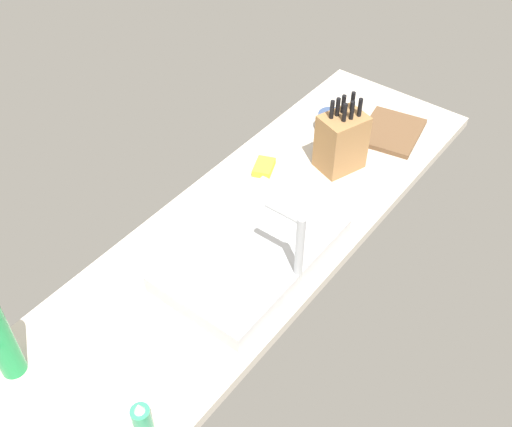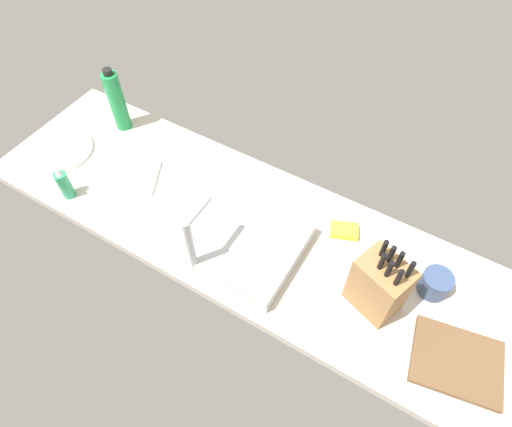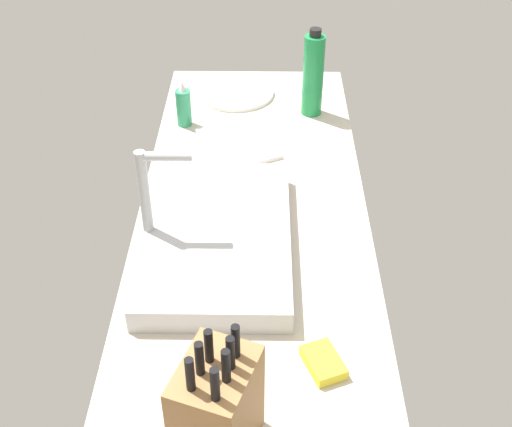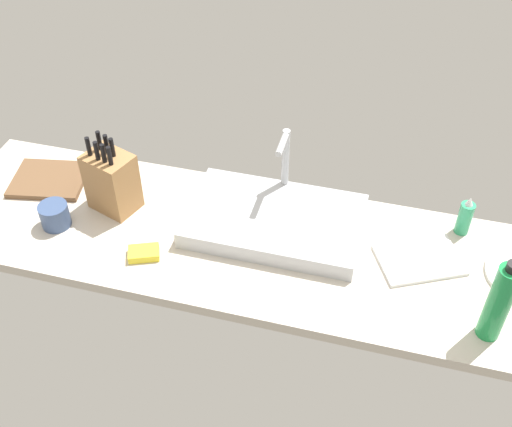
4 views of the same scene
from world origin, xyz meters
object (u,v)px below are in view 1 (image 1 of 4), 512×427
(cutting_board, at_px, (391,132))
(water_bottle, at_px, (0,339))
(soap_bottle, at_px, (143,422))
(sink_basin, at_px, (252,254))
(knife_block, at_px, (341,141))
(faucet, at_px, (296,247))
(coffee_mug, at_px, (330,123))
(dish_towel, at_px, (132,361))
(dish_sponge, at_px, (264,167))

(cutting_board, relative_size, water_bottle, 0.90)
(cutting_board, height_order, soap_bottle, soap_bottle)
(sink_basin, height_order, knife_block, knife_block)
(faucet, distance_m, soap_bottle, 0.57)
(faucet, distance_m, coffee_mug, 0.73)
(knife_block, bearing_deg, faucet, 38.05)
(sink_basin, distance_m, water_bottle, 0.69)
(knife_block, distance_m, dish_towel, 0.97)
(coffee_mug, height_order, dish_sponge, coffee_mug)
(sink_basin, relative_size, soap_bottle, 3.87)
(coffee_mug, bearing_deg, water_bottle, -3.74)
(water_bottle, bearing_deg, faucet, 148.74)
(sink_basin, bearing_deg, coffee_mug, -166.24)
(faucet, distance_m, water_bottle, 0.75)
(water_bottle, relative_size, coffee_mug, 2.95)
(knife_block, distance_m, dish_sponge, 0.27)
(sink_basin, xyz_separation_m, faucet, (-0.00, 0.14, 0.12))
(knife_block, height_order, cutting_board, knife_block)
(soap_bottle, height_order, dish_sponge, soap_bottle)
(knife_block, relative_size, soap_bottle, 1.90)
(soap_bottle, bearing_deg, dish_sponge, -158.85)
(soap_bottle, relative_size, coffee_mug, 1.52)
(coffee_mug, bearing_deg, dish_sponge, -10.25)
(faucet, height_order, coffee_mug, faucet)
(knife_block, distance_m, water_bottle, 1.17)
(dish_towel, height_order, dish_sponge, dish_sponge)
(knife_block, height_order, dish_sponge, knife_block)
(soap_bottle, xyz_separation_m, coffee_mug, (-1.22, -0.29, -0.02))
(knife_block, xyz_separation_m, coffee_mug, (-0.14, -0.13, -0.06))
(soap_bottle, distance_m, coffee_mug, 1.26)
(cutting_board, relative_size, coffee_mug, 2.64)
(dish_towel, bearing_deg, knife_block, -179.84)
(water_bottle, height_order, coffee_mug, water_bottle)
(dish_towel, distance_m, dish_sponge, 0.81)
(soap_bottle, bearing_deg, dish_towel, -125.44)
(water_bottle, xyz_separation_m, dish_towel, (-0.19, 0.22, -0.12))
(faucet, distance_m, dish_towel, 0.50)
(knife_block, xyz_separation_m, soap_bottle, (1.08, 0.16, -0.04))
(knife_block, bearing_deg, soap_bottle, 27.95)
(dish_towel, bearing_deg, faucet, 159.05)
(cutting_board, bearing_deg, faucet, 8.76)
(knife_block, bearing_deg, dish_towel, 19.46)
(soap_bottle, height_order, dish_towel, soap_bottle)
(faucet, height_order, water_bottle, water_bottle)
(cutting_board, height_order, coffee_mug, coffee_mug)
(soap_bottle, bearing_deg, water_bottle, -78.66)
(sink_basin, xyz_separation_m, cutting_board, (-0.79, 0.02, -0.02))
(cutting_board, xyz_separation_m, water_bottle, (1.42, -0.27, 0.12))
(soap_bottle, xyz_separation_m, water_bottle, (0.08, -0.38, 0.07))
(cutting_board, bearing_deg, dish_sponge, -28.59)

